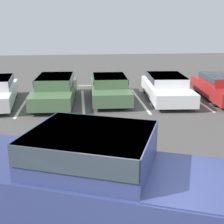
{
  "coord_description": "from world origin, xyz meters",
  "views": [
    {
      "loc": [
        -1.15,
        -4.54,
        3.76
      ],
      "look_at": [
        -0.18,
        4.6,
        1.0
      ],
      "focal_mm": 50.0,
      "sensor_mm": 36.0,
      "label": 1
    }
  ],
  "objects": [
    {
      "name": "wheel_stop_curb",
      "position": [
        -0.31,
        12.76,
        0.07
      ],
      "size": [
        1.8,
        0.2,
        0.14
      ],
      "primitive_type": "cube",
      "color": "#B7B2A8",
      "rests_on": "ground_plane"
    },
    {
      "name": "parked_sedan_c",
      "position": [
        0.27,
        9.99,
        0.62
      ],
      "size": [
        1.83,
        4.31,
        1.16
      ],
      "rotation": [
        0.0,
        0.0,
        -1.6
      ],
      "color": "#4C6B47",
      "rests_on": "ground_plane"
    },
    {
      "name": "parked_sedan_d",
      "position": [
        3.0,
        9.79,
        0.64
      ],
      "size": [
        2.13,
        4.84,
        1.18
      ],
      "rotation": [
        0.0,
        0.0,
        -1.64
      ],
      "color": "silver",
      "rests_on": "ground_plane"
    },
    {
      "name": "stall_stripe_b",
      "position": [
        -3.73,
        9.74,
        0.0
      ],
      "size": [
        0.12,
        4.7,
        0.01
      ],
      "primitive_type": "cube",
      "color": "white",
      "rests_on": "ground_plane"
    },
    {
      "name": "parked_sedan_b",
      "position": [
        -2.28,
        9.85,
        0.66
      ],
      "size": [
        1.97,
        4.79,
        1.22
      ],
      "rotation": [
        0.0,
        0.0,
        -1.62
      ],
      "color": "#4C6B47",
      "rests_on": "ground_plane"
    },
    {
      "name": "parked_sedan_e",
      "position": [
        5.74,
        9.59,
        0.63
      ],
      "size": [
        2.11,
        4.6,
        1.17
      ],
      "rotation": [
        0.0,
        0.0,
        -1.63
      ],
      "color": "maroon",
      "rests_on": "ground_plane"
    },
    {
      "name": "pickup_truck",
      "position": [
        -0.7,
        0.48,
        0.92
      ],
      "size": [
        6.26,
        4.03,
        1.87
      ],
      "rotation": [
        0.0,
        0.0,
        -0.38
      ],
      "color": "navy",
      "rests_on": "ground_plane"
    },
    {
      "name": "stall_stripe_e",
      "position": [
        4.43,
        9.74,
        0.0
      ],
      "size": [
        0.12,
        4.7,
        0.01
      ],
      "primitive_type": "cube",
      "color": "white",
      "rests_on": "ground_plane"
    },
    {
      "name": "stall_stripe_c",
      "position": [
        -1.01,
        9.74,
        0.0
      ],
      "size": [
        0.12,
        4.7,
        0.01
      ],
      "primitive_type": "cube",
      "color": "white",
      "rests_on": "ground_plane"
    },
    {
      "name": "stall_stripe_d",
      "position": [
        1.71,
        9.74,
        0.0
      ],
      "size": [
        0.12,
        4.7,
        0.01
      ],
      "primitive_type": "cube",
      "color": "white",
      "rests_on": "ground_plane"
    }
  ]
}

